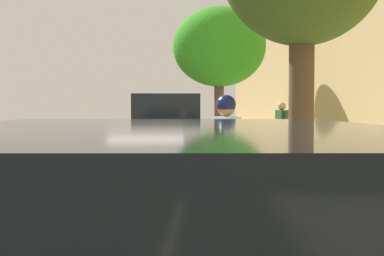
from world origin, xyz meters
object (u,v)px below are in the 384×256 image
parked_sedan_red_mid (166,128)px  pedestrian_on_phone (282,127)px  parked_sedan_tan_far (170,122)px  fire_hydrant (205,134)px  parked_pickup_silver_second (166,136)px  parked_suv_white_farthest (167,116)px  street_tree_far_end (219,47)px  cyclist_with_backpack (228,145)px  bicycle_at_curb (209,192)px

parked_sedan_red_mid → pedestrian_on_phone: (3.32, -7.18, 0.30)m
parked_sedan_tan_far → fire_hydrant: parked_sedan_tan_far is taller
parked_pickup_silver_second → parked_suv_white_farthest: (-0.05, 24.15, 0.13)m
pedestrian_on_phone → parked_sedan_tan_far: bearing=100.9°
street_tree_far_end → fire_hydrant: 3.49m
cyclist_with_backpack → fire_hydrant: 13.42m
parked_sedan_tan_far → street_tree_far_end: street_tree_far_end is taller
pedestrian_on_phone → street_tree_far_end: bearing=102.3°
parked_pickup_silver_second → cyclist_with_backpack: bearing=-81.2°
pedestrian_on_phone → fire_hydrant: 6.37m
parked_suv_white_farthest → fire_hydrant: bearing=-84.4°
parked_pickup_silver_second → parked_sedan_red_mid: size_ratio=1.20×
parked_pickup_silver_second → street_tree_far_end: (2.05, 7.22, 3.06)m
pedestrian_on_phone → fire_hydrant: size_ratio=1.94×
parked_suv_white_farthest → fire_hydrant: parked_suv_white_farthest is taller
pedestrian_on_phone → bicycle_at_curb: bearing=-110.9°
parked_pickup_silver_second → cyclist_with_backpack: size_ratio=3.02×
cyclist_with_backpack → street_tree_far_end: 13.22m
parked_sedan_red_mid → bicycle_at_curb: parked_sedan_red_mid is taller
street_tree_far_end → pedestrian_on_phone: (1.22, -5.57, -2.91)m
pedestrian_on_phone → fire_hydrant: (-1.72, 6.11, -0.49)m
parked_pickup_silver_second → fire_hydrant: parked_pickup_silver_second is taller
pedestrian_on_phone → parked_pickup_silver_second: bearing=-153.3°
parked_sedan_tan_far → street_tree_far_end: (1.88, -10.54, 3.21)m
parked_suv_white_farthest → parked_sedan_tan_far: bearing=-88.1°
pedestrian_on_phone → fire_hydrant: pedestrian_on_phone is taller
bicycle_at_curb → street_tree_far_end: (1.40, 12.41, 3.60)m
parked_sedan_red_mid → cyclist_with_backpack: size_ratio=2.52×
fire_hydrant → street_tree_far_end: bearing=-47.3°
bicycle_at_curb → street_tree_far_end: street_tree_far_end is taller
parked_sedan_tan_far → street_tree_far_end: 11.18m
bicycle_at_curb → cyclist_with_backpack: (0.22, -0.44, 0.72)m
parked_sedan_tan_far → parked_suv_white_farthest: 6.40m
fire_hydrant → bicycle_at_curb: bearing=-94.0°
parked_sedan_tan_far → pedestrian_on_phone: pedestrian_on_phone is taller
parked_sedan_tan_far → bicycle_at_curb: (0.49, -22.95, -0.39)m
street_tree_far_end → pedestrian_on_phone: street_tree_far_end is taller
parked_pickup_silver_second → parked_sedan_tan_far: size_ratio=1.20×
parked_pickup_silver_second → bicycle_at_curb: bearing=-82.8°
street_tree_far_end → parked_sedan_red_mid: bearing=142.5°
parked_suv_white_farthest → pedestrian_on_phone: bearing=-81.6°
parked_suv_white_farthest → fire_hydrant: (1.59, -16.39, -0.47)m
parked_sedan_red_mid → fire_hydrant: (1.60, -1.07, -0.20)m
pedestrian_on_phone → cyclist_with_backpack: bearing=-108.2°
parked_sedan_red_mid → bicycle_at_curb: size_ratio=3.36×
cyclist_with_backpack → parked_pickup_silver_second: bearing=98.8°
cyclist_with_backpack → bicycle_at_curb: bearing=116.7°
parked_sedan_tan_far → cyclist_with_backpack: 23.41m
parked_sedan_red_mid → street_tree_far_end: (2.10, -1.61, 3.21)m
parked_pickup_silver_second → street_tree_far_end: street_tree_far_end is taller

